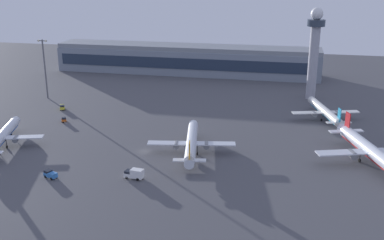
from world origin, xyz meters
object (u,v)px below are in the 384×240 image
(maintenance_van, at_px, (50,174))
(catering_truck, at_px, (134,174))
(airplane_terminal_side, at_px, (1,137))
(control_tower, at_px, (314,48))
(apron_light_central, at_px, (45,65))
(airplane_near_gate, at_px, (191,143))
(pushback_tug, at_px, (64,120))
(airplane_taxiway_distant, at_px, (325,112))
(airplane_mid_apron, at_px, (371,152))
(baggage_tractor, at_px, (62,107))

(maintenance_van, bearing_deg, catering_truck, -56.51)
(airplane_terminal_side, xyz_separation_m, maintenance_van, (28.80, -19.37, -2.35))
(control_tower, relative_size, apron_light_central, 1.51)
(catering_truck, bearing_deg, control_tower, -19.80)
(control_tower, height_order, maintenance_van, control_tower)
(catering_truck, bearing_deg, airplane_terminal_side, 82.07)
(airplane_near_gate, bearing_deg, maintenance_van, -152.63)
(maintenance_van, distance_m, apron_light_central, 93.48)
(pushback_tug, height_order, catering_truck, catering_truck)
(airplane_terminal_side, xyz_separation_m, airplane_near_gate, (64.96, 8.58, 0.11))
(control_tower, distance_m, airplane_taxiway_distant, 38.71)
(control_tower, height_order, apron_light_central, control_tower)
(airplane_mid_apron, height_order, apron_light_central, apron_light_central)
(airplane_mid_apron, xyz_separation_m, maintenance_van, (-92.94, -30.63, -3.15))
(control_tower, bearing_deg, airplane_terminal_side, -140.34)
(pushback_tug, distance_m, apron_light_central, 42.76)
(baggage_tractor, bearing_deg, airplane_terminal_side, 62.69)
(airplane_terminal_side, distance_m, catering_truck, 55.02)
(maintenance_van, bearing_deg, control_tower, -13.50)
(airplane_taxiway_distant, xyz_separation_m, baggage_tractor, (-111.38, -9.77, -2.25))
(control_tower, height_order, airplane_taxiway_distant, control_tower)
(airplane_taxiway_distant, distance_m, catering_truck, 90.11)
(pushback_tug, height_order, maintenance_van, maintenance_van)
(control_tower, xyz_separation_m, apron_light_central, (-122.02, -26.35, -8.46))
(airplane_terminal_side, bearing_deg, apron_light_central, 87.90)
(control_tower, height_order, airplane_near_gate, control_tower)
(airplane_taxiway_distant, bearing_deg, pushback_tug, 177.56)
(airplane_taxiway_distant, relative_size, apron_light_central, 1.24)
(airplane_near_gate, bearing_deg, pushback_tug, 149.70)
(airplane_near_gate, bearing_deg, catering_truck, -127.65)
(airplane_mid_apron, bearing_deg, apron_light_central, -38.61)
(control_tower, bearing_deg, catering_truck, -117.16)
(airplane_near_gate, xyz_separation_m, maintenance_van, (-36.16, -27.95, -2.46))
(airplane_terminal_side, height_order, airplane_near_gate, airplane_near_gate)
(airplane_terminal_side, distance_m, airplane_mid_apron, 122.27)
(maintenance_van, xyz_separation_m, apron_light_central, (-45.55, 80.31, 14.63))
(airplane_mid_apron, distance_m, apron_light_central, 147.58)
(airplane_near_gate, height_order, catering_truck, airplane_near_gate)
(airplane_near_gate, distance_m, maintenance_van, 45.77)
(airplane_terminal_side, height_order, maintenance_van, airplane_terminal_side)
(apron_light_central, bearing_deg, maintenance_van, -60.44)
(catering_truck, bearing_deg, baggage_tractor, 49.53)
(airplane_taxiway_distant, distance_m, baggage_tractor, 111.83)
(airplane_taxiway_distant, bearing_deg, apron_light_central, 160.78)
(control_tower, bearing_deg, baggage_tractor, -158.44)
(baggage_tractor, bearing_deg, maintenance_van, 86.13)
(baggage_tractor, bearing_deg, catering_truck, 103.48)
(apron_light_central, bearing_deg, airplane_taxiway_distant, -2.66)
(airplane_mid_apron, bearing_deg, maintenance_van, -0.64)
(catering_truck, height_order, apron_light_central, apron_light_central)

